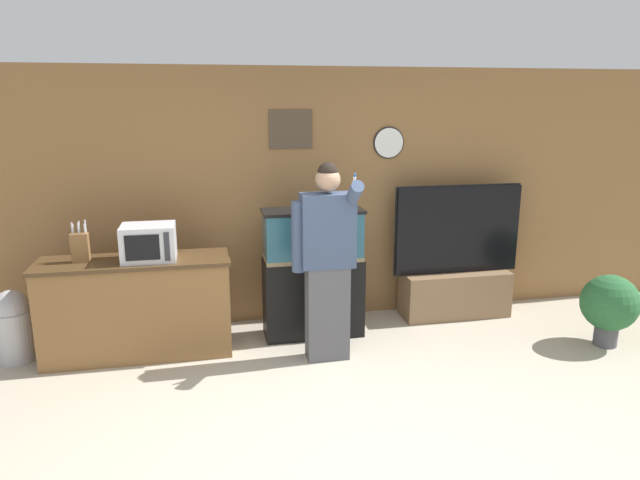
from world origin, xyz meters
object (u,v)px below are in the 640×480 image
aquarium_on_stand (313,273)px  potted_plant (610,305)px  tv_on_stand (455,278)px  knife_block (80,247)px  microwave (149,242)px  counter_island (138,307)px  trash_bin (13,325)px  person_standing (327,260)px

aquarium_on_stand → potted_plant: aquarium_on_stand is taller
tv_on_stand → knife_block: bearing=-175.0°
microwave → aquarium_on_stand: size_ratio=0.36×
knife_block → aquarium_on_stand: same height
counter_island → tv_on_stand: (3.23, 0.34, -0.04)m
microwave → trash_bin: (-1.22, 0.13, -0.73)m
person_standing → trash_bin: 2.85m
knife_block → tv_on_stand: bearing=5.0°
potted_plant → counter_island: bearing=171.1°
microwave → person_standing: bearing=-14.0°
counter_island → aquarium_on_stand: (1.64, 0.14, 0.18)m
tv_on_stand → trash_bin: tv_on_stand is taller
tv_on_stand → person_standing: bearing=-154.5°
knife_block → aquarium_on_stand: bearing=3.3°
microwave → aquarium_on_stand: (1.50, 0.17, -0.43)m
potted_plant → tv_on_stand: bearing=137.1°
microwave → person_standing: (1.52, -0.38, -0.14)m
counter_island → tv_on_stand: 3.25m
counter_island → person_standing: size_ratio=0.95×
potted_plant → aquarium_on_stand: bearing=163.2°
microwave → knife_block: bearing=175.2°
tv_on_stand → person_standing: 1.81m
tv_on_stand → potted_plant: (1.09, -1.01, -0.01)m
microwave → aquarium_on_stand: 1.57m
person_standing → potted_plant: bearing=-5.6°
tv_on_stand → person_standing: size_ratio=0.80×
aquarium_on_stand → potted_plant: (2.68, -0.81, -0.23)m
knife_block → person_standing: bearing=-11.5°
person_standing → trash_bin: bearing=169.6°
counter_island → knife_block: bearing=178.1°
trash_bin → counter_island: bearing=-4.8°
counter_island → tv_on_stand: size_ratio=1.18×
microwave → potted_plant: (4.18, -0.64, -0.65)m
aquarium_on_stand → potted_plant: bearing=-16.8°
microwave → person_standing: 1.57m
person_standing → potted_plant: person_standing is taller
counter_island → tv_on_stand: bearing=6.0°
counter_island → person_standing: person_standing is taller
trash_bin → potted_plant: bearing=-8.1°
aquarium_on_stand → person_standing: 0.62m
microwave → knife_block: 0.58m
microwave → potted_plant: size_ratio=0.67×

